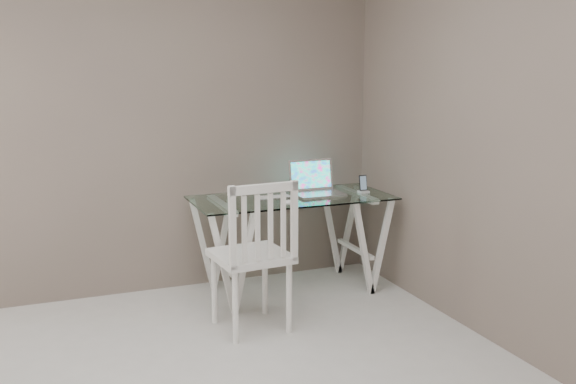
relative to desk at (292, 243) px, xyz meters
The scene contains 7 objects.
room 2.56m from the desk, 124.54° to the right, with size 4.50×4.52×2.71m.
desk is the anchor object (origin of this frame).
chair 0.84m from the desk, 128.40° to the right, with size 0.50×0.50×1.02m.
laptop 0.48m from the desk, 13.64° to the left, with size 0.37×0.31×0.26m.
keyboard 0.39m from the desk, 167.88° to the left, with size 0.28×0.12×0.01m, color silver.
mouse 0.48m from the desk, 115.28° to the right, with size 0.12×0.07×0.04m, color white.
phone_dock 0.71m from the desk, ahead, with size 0.07×0.07×0.14m.
Camera 1 is at (-0.61, -2.59, 1.71)m, focal length 40.00 mm.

